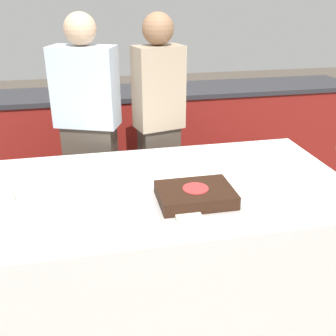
{
  "coord_description": "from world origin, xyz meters",
  "views": [
    {
      "loc": [
        -0.29,
        -1.85,
        1.73
      ],
      "look_at": [
        0.09,
        0.0,
        0.88
      ],
      "focal_mm": 42.0,
      "sensor_mm": 36.0,
      "label": 1
    }
  ],
  "objects": [
    {
      "name": "cake",
      "position": [
        0.19,
        -0.21,
        0.81
      ],
      "size": [
        0.41,
        0.31,
        0.08
      ],
      "color": "#B7B2AD",
      "rests_on": "dining_table"
    },
    {
      "name": "side_plate_near_cake",
      "position": [
        0.27,
        0.07,
        0.78
      ],
      "size": [
        0.18,
        0.18,
        0.0
      ],
      "color": "white",
      "rests_on": "dining_table"
    },
    {
      "name": "ground_plane",
      "position": [
        0.0,
        0.0,
        0.0
      ],
      "size": [
        14.0,
        14.0,
        0.0
      ],
      "primitive_type": "plane",
      "color": "brown"
    },
    {
      "name": "dining_table",
      "position": [
        0.0,
        0.0,
        0.39
      ],
      "size": [
        2.16,
        1.09,
        0.78
      ],
      "color": "white",
      "rests_on": "ground_plane"
    },
    {
      "name": "person_cutting_cake",
      "position": [
        0.19,
        0.76,
        0.85
      ],
      "size": [
        0.36,
        0.27,
        1.61
      ],
      "rotation": [
        0.0,
        0.0,
        -2.9
      ],
      "color": "#4C4238",
      "rests_on": "ground_plane"
    },
    {
      "name": "person_standing_back",
      "position": [
        -0.3,
        0.76,
        0.83
      ],
      "size": [
        0.46,
        0.34,
        1.62
      ],
      "rotation": [
        0.0,
        0.0,
        2.77
      ],
      "color": "#4C4238",
      "rests_on": "ground_plane"
    },
    {
      "name": "back_counter",
      "position": [
        0.0,
        1.62,
        0.46
      ],
      "size": [
        4.4,
        0.58,
        0.92
      ],
      "color": "maroon",
      "rests_on": "ground_plane"
    },
    {
      "name": "utensil_pile",
      "position": [
        0.12,
        -0.39,
        0.79
      ],
      "size": [
        0.12,
        0.11,
        0.02
      ],
      "color": "white",
      "rests_on": "dining_table"
    }
  ]
}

